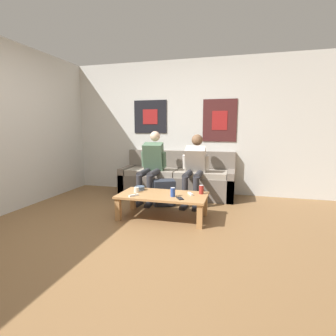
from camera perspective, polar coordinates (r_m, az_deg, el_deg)
The scene contains 14 objects.
ground_plane at distance 3.27m, azimuth -11.10°, elevation -14.20°, with size 18.00×18.00×0.00m, color brown.
wall_back at distance 5.26m, azimuth 0.14°, elevation 8.82°, with size 10.00×0.07×2.55m.
couch at distance 4.96m, azimuth 2.00°, elevation -2.70°, with size 2.11×0.71×0.82m.
coffee_table at distance 3.72m, azimuth -1.15°, elevation -6.48°, with size 1.24×0.63×0.34m.
person_seated_adult at distance 4.64m, azimuth -3.59°, elevation 1.07°, with size 0.47×0.88×1.21m.
person_seated_teen at distance 4.49m, azimuth 5.81°, elevation 0.58°, with size 0.47×0.91×1.15m.
backpack at distance 4.34m, azimuth -0.84°, elevation -5.51°, with size 0.42×0.39×0.42m.
ceramic_bowl at distance 3.97m, azimuth -6.15°, elevation -4.32°, with size 0.15×0.15×0.06m.
pillar_candle at distance 3.83m, azimuth -6.90°, elevation -4.75°, with size 0.07×0.07×0.08m.
drink_can_blue at distance 3.57m, azimuth 1.05°, elevation -5.26°, with size 0.07×0.07×0.12m.
drink_can_red at distance 3.74m, azimuth 7.26°, elevation -4.68°, with size 0.07×0.07×0.12m.
game_controller_near_left at distance 3.70m, azimuth 4.88°, elevation -5.59°, with size 0.10×0.14×0.03m.
game_controller_near_right at distance 3.63m, azimuth -7.53°, elevation -5.92°, with size 0.11×0.14×0.03m.
cell_phone at distance 3.47m, azimuth 2.64°, elevation -6.62°, with size 0.13×0.15×0.01m.
Camera 1 is at (1.36, -2.70, 1.26)m, focal length 28.00 mm.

